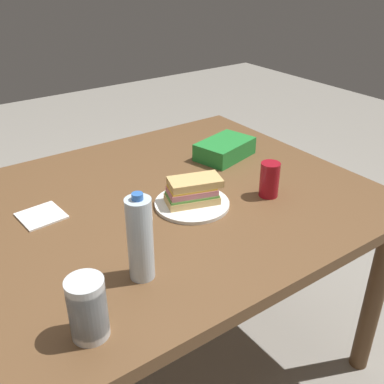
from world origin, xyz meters
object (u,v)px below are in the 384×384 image
dining_table (155,222)px  chip_bag (225,149)px  plastic_cup_stack (88,308)px  sandwich (193,191)px  soda_can_red (269,180)px  water_bottle_tall (140,239)px  paper_plate (192,204)px

dining_table → chip_bag: (0.42, 0.15, 0.12)m
plastic_cup_stack → dining_table: bearing=45.5°
dining_table → sandwich: sandwich is taller
dining_table → soda_can_red: bearing=-29.9°
sandwich → chip_bag: sandwich is taller
chip_bag → water_bottle_tall: bearing=-159.0°
water_bottle_tall → plastic_cup_stack: bearing=-150.4°
paper_plate → water_bottle_tall: (-0.32, -0.22, 0.11)m
soda_can_red → plastic_cup_stack: bearing=-162.8°
dining_table → paper_plate: bearing=-48.9°
chip_bag → soda_can_red: bearing=-118.2°
paper_plate → chip_bag: size_ratio=1.08×
dining_table → sandwich: bearing=-47.4°
chip_bag → water_bottle_tall: 0.80m
paper_plate → dining_table: bearing=131.1°
paper_plate → water_bottle_tall: 0.40m
water_bottle_tall → sandwich: bearing=34.9°
paper_plate → sandwich: size_ratio=1.22×
dining_table → sandwich: 0.19m
water_bottle_tall → chip_bag: bearing=35.6°
dining_table → water_bottle_tall: water_bottle_tall is taller
dining_table → sandwich: size_ratio=7.21×
soda_can_red → sandwich: bearing=158.7°
plastic_cup_stack → paper_plate: bearing=33.1°
dining_table → paper_plate: (0.09, -0.10, 0.09)m
soda_can_red → chip_bag: 0.35m
paper_plate → plastic_cup_stack: (-0.51, -0.33, 0.07)m
paper_plate → sandwich: (0.00, 0.00, 0.05)m
soda_can_red → water_bottle_tall: bearing=-167.5°
paper_plate → plastic_cup_stack: bearing=-146.9°
dining_table → water_bottle_tall: bearing=-125.7°
soda_can_red → chip_bag: bearing=76.3°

